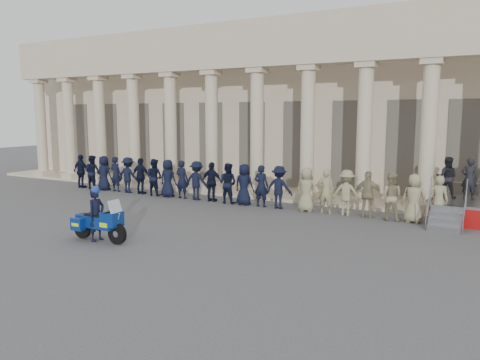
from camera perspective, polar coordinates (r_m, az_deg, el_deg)
name	(u,v)px	position (r m, az deg, el deg)	size (l,w,h in m)	color
ground	(183,238)	(15.82, -6.94, -7.03)	(90.00, 90.00, 0.00)	#4C4C4F
building	(328,107)	(28.56, 10.64, 8.74)	(40.00, 12.50, 9.00)	#BFAC8F
officer_rank	(220,183)	(21.81, -2.46, -0.31)	(19.42, 0.71, 1.87)	black
motorcycle	(100,223)	(15.85, -16.74, -4.99)	(2.21, 0.90, 1.42)	black
rider	(96,214)	(15.88, -17.10, -3.95)	(0.41, 0.63, 1.81)	black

